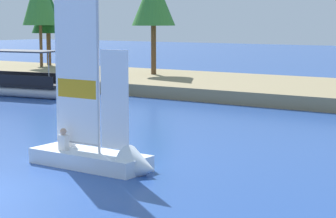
% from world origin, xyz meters
% --- Properties ---
extents(shore_bank, '(80.00, 10.63, 0.72)m').
position_xyz_m(shore_bank, '(0.00, 24.64, 0.36)').
color(shore_bank, '#897A56').
rests_on(shore_bank, ground).
extents(shoreline_tree_left, '(2.70, 2.70, 6.42)m').
position_xyz_m(shoreline_tree_left, '(-24.74, 28.08, 5.23)').
color(shoreline_tree_left, brown).
rests_on(shoreline_tree_left, shore_bank).
extents(wooden_dock, '(1.83, 4.47, 0.38)m').
position_xyz_m(wooden_dock, '(-17.38, 17.59, 0.19)').
color(wooden_dock, brown).
rests_on(wooden_dock, ground).
extents(sailboat, '(4.38, 1.37, 5.96)m').
position_xyz_m(sailboat, '(1.35, 4.20, 0.48)').
color(sailboat, silver).
rests_on(sailboat, ground).
extents(pontoon_boat, '(6.76, 3.30, 2.66)m').
position_xyz_m(pontoon_boat, '(-15.04, 16.11, 0.66)').
color(pontoon_boat, '#B2B2B7').
rests_on(pontoon_boat, ground).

